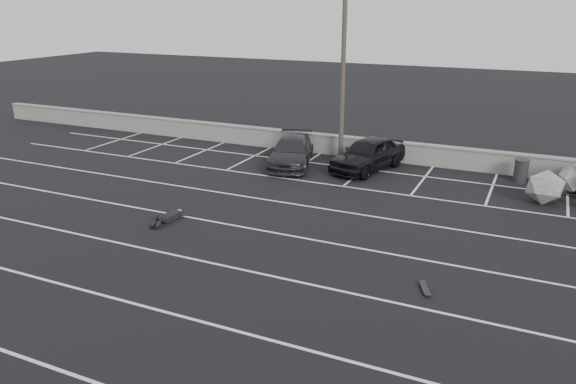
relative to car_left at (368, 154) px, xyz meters
The scene contains 9 objects.
ground 12.09m from the car_left, 95.71° to the right, with size 120.00×120.00×0.00m, color black.
seawall 2.35m from the car_left, 120.98° to the left, with size 50.00×0.45×1.06m.
stall_lines 7.74m from the car_left, 99.59° to the right, with size 36.00×20.05×0.01m.
car_left is the anchor object (origin of this frame).
car_right 3.80m from the car_left, 167.46° to the right, with size 1.92×4.72×1.37m, color #25242B.
utility_pole 4.29m from the car_left, 146.79° to the left, with size 1.18×0.24×8.85m.
trash_bin 6.92m from the car_left, ahead, with size 0.73×0.73×1.04m.
person 10.53m from the car_left, 116.69° to the right, with size 0.88×2.23×0.45m, color black, non-canonical shape.
skateboard 12.13m from the car_left, 65.27° to the right, with size 0.44×0.72×0.08m.
Camera 1 is at (8.66, -13.39, 7.71)m, focal length 35.00 mm.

